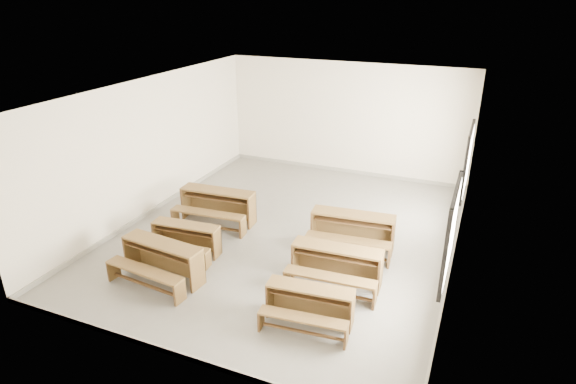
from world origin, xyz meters
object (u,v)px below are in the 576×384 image
at_px(desk_set_3, 309,302).
at_px(desk_set_2, 217,204).
at_px(desk_set_4, 336,263).
at_px(desk_set_5, 352,229).
at_px(desk_set_0, 161,258).
at_px(desk_set_1, 185,237).

bearing_deg(desk_set_3, desk_set_2, 135.79).
height_order(desk_set_4, desk_set_5, desk_set_5).
distance_m(desk_set_0, desk_set_4, 3.23).
height_order(desk_set_2, desk_set_5, desk_set_2).
bearing_deg(desk_set_4, desk_set_3, -96.44).
distance_m(desk_set_0, desk_set_2, 2.48).
distance_m(desk_set_2, desk_set_5, 3.21).
distance_m(desk_set_1, desk_set_4, 3.18).
bearing_deg(desk_set_2, desk_set_1, -88.94).
bearing_deg(desk_set_1, desk_set_4, -2.74).
height_order(desk_set_1, desk_set_4, desk_set_4).
xyz_separation_m(desk_set_1, desk_set_5, (3.08, 1.51, 0.08)).
distance_m(desk_set_1, desk_set_2, 1.51).
height_order(desk_set_1, desk_set_2, desk_set_2).
relative_size(desk_set_2, desk_set_3, 1.21).
height_order(desk_set_0, desk_set_2, desk_set_2).
bearing_deg(desk_set_3, desk_set_5, 85.32).
bearing_deg(desk_set_2, desk_set_4, -26.89).
distance_m(desk_set_1, desk_set_5, 3.43).
bearing_deg(desk_set_0, desk_set_2, 101.79).
relative_size(desk_set_2, desk_set_4, 1.06).
xyz_separation_m(desk_set_3, desk_set_5, (-0.03, 2.62, 0.08)).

